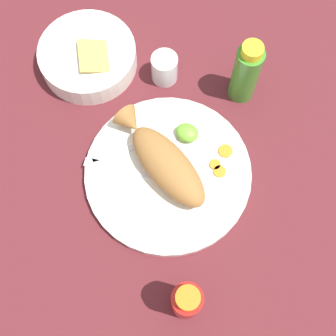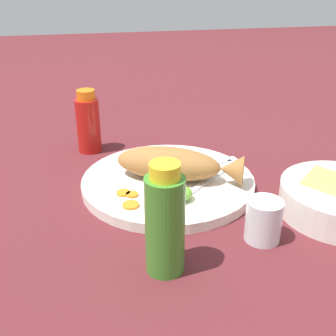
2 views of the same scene
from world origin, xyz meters
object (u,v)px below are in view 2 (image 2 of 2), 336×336
main_plate (168,182)px  salt_cup (263,223)px  fork_far (213,176)px  fork_near (201,166)px  hot_sauce_bottle_red (88,123)px  hot_sauce_bottle_green (165,222)px  fried_fish (175,164)px

main_plate → salt_cup: (-0.10, 0.19, 0.02)m
fork_far → salt_cup: (-0.02, 0.18, 0.01)m
fork_near → hot_sauce_bottle_red: 0.27m
fork_far → hot_sauce_bottle_red: hot_sauce_bottle_red is taller
main_plate → hot_sauce_bottle_green: bearing=76.6°
fried_fish → fork_near: size_ratio=1.28×
fried_fish → fork_far: fried_fish is taller
fork_near → salt_cup: bearing=-95.7°
fork_near → hot_sauce_bottle_red: (0.20, -0.17, 0.04)m
hot_sauce_bottle_red → salt_cup: (-0.23, 0.39, -0.04)m
fried_fish → hot_sauce_bottle_green: (0.07, 0.22, 0.03)m
fork_far → hot_sauce_bottle_green: (0.14, 0.21, 0.05)m
main_plate → fried_fish: size_ratio=1.34×
fried_fish → hot_sauce_bottle_green: hot_sauce_bottle_green is taller
fork_near → hot_sauce_bottle_red: bearing=127.8°
fork_near → hot_sauce_bottle_green: hot_sauce_bottle_green is taller
hot_sauce_bottle_red → salt_cup: bearing=120.7°
hot_sauce_bottle_green → salt_cup: (-0.16, -0.04, -0.05)m
fork_near → fork_far: 0.05m
main_plate → fork_near: bearing=-155.1°
fried_fish → fork_near: bearing=-121.4°
fried_fish → fork_near: 0.08m
fork_far → hot_sauce_bottle_green: 0.26m
main_plate → salt_cup: bearing=118.0°
main_plate → hot_sauce_bottle_red: hot_sauce_bottle_red is taller
fork_near → hot_sauce_bottle_green: 0.30m
fried_fish → hot_sauce_bottle_green: 0.23m
fried_fish → fork_far: 0.08m
fried_fish → hot_sauce_bottle_green: bearing=98.6°
fork_far → hot_sauce_bottle_red: size_ratio=1.07×
hot_sauce_bottle_red → fork_far: bearing=134.8°
salt_cup → fork_near: bearing=-82.8°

